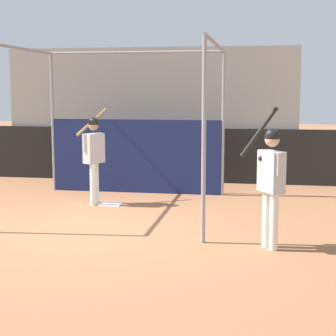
# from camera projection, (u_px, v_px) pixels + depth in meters

# --- Properties ---
(ground_plane) EXTENTS (60.00, 60.00, 0.00)m
(ground_plane) POSITION_uv_depth(u_px,v_px,m) (86.00, 231.00, 9.52)
(ground_plane) COLOR #9E6642
(outfield_wall) EXTENTS (24.00, 0.12, 1.39)m
(outfield_wall) POSITION_uv_depth(u_px,v_px,m) (149.00, 154.00, 14.59)
(outfield_wall) COLOR black
(outfield_wall) RESTS_ON ground
(bleacher_section) EXTENTS (7.60, 4.00, 3.47)m
(bleacher_section) POSITION_uv_depth(u_px,v_px,m) (163.00, 111.00, 16.46)
(bleacher_section) COLOR #9E9E99
(bleacher_section) RESTS_ON ground
(batting_cage) EXTENTS (4.06, 4.07, 3.23)m
(batting_cage) POSITION_uv_depth(u_px,v_px,m) (129.00, 136.00, 12.23)
(batting_cage) COLOR gray
(batting_cage) RESTS_ON ground
(home_plate) EXTENTS (0.44, 0.44, 0.02)m
(home_plate) POSITION_uv_depth(u_px,v_px,m) (111.00, 204.00, 11.66)
(home_plate) COLOR white
(home_plate) RESTS_ON ground
(player_batter) EXTENTS (0.62, 0.94, 1.97)m
(player_batter) POSITION_uv_depth(u_px,v_px,m) (94.00, 152.00, 11.58)
(player_batter) COLOR white
(player_batter) RESTS_ON ground
(player_waiting) EXTENTS (0.69, 0.65, 2.13)m
(player_waiting) POSITION_uv_depth(u_px,v_px,m) (271.00, 176.00, 8.32)
(player_waiting) COLOR white
(player_waiting) RESTS_ON ground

